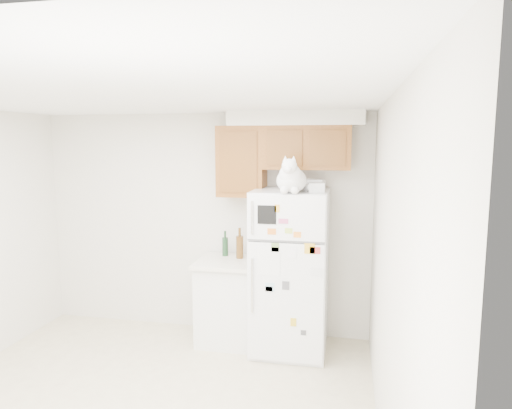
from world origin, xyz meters
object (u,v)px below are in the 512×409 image
(storage_box_front, at_px, (316,187))
(bottle_green, at_px, (225,243))
(bottle_amber, at_px, (240,243))
(base_counter, at_px, (228,300))
(cat, at_px, (291,179))
(storage_box_back, at_px, (315,184))
(refrigerator, at_px, (290,271))

(storage_box_front, bearing_deg, bottle_green, 145.39)
(storage_box_front, xyz_separation_m, bottle_green, (-1.02, 0.38, -0.68))
(storage_box_front, height_order, bottle_amber, storage_box_front)
(base_counter, height_order, bottle_amber, bottle_amber)
(cat, xyz_separation_m, storage_box_back, (0.20, 0.40, -0.09))
(cat, distance_m, storage_box_front, 0.27)
(base_counter, xyz_separation_m, storage_box_back, (0.92, 0.07, 1.29))
(base_counter, distance_m, storage_box_back, 1.59)
(cat, height_order, storage_box_front, cat)
(base_counter, relative_size, cat, 1.77)
(storage_box_back, bearing_deg, bottle_amber, -168.93)
(cat, bearing_deg, storage_box_front, 26.91)
(refrigerator, relative_size, cat, 3.28)
(refrigerator, distance_m, cat, 1.02)
(refrigerator, height_order, bottle_amber, refrigerator)
(bottle_amber, bearing_deg, storage_box_front, -20.07)
(cat, bearing_deg, storage_box_back, 63.74)
(cat, height_order, bottle_green, cat)
(storage_box_back, distance_m, storage_box_front, 0.29)
(base_counter, distance_m, bottle_green, 0.63)
(storage_box_front, distance_m, bottle_green, 1.29)
(cat, height_order, bottle_amber, cat)
(refrigerator, bearing_deg, storage_box_front, -28.40)
(base_counter, relative_size, storage_box_back, 5.11)
(base_counter, bearing_deg, storage_box_back, 4.58)
(bottle_green, xyz_separation_m, bottle_amber, (0.19, -0.08, 0.03))
(storage_box_back, bearing_deg, cat, -103.98)
(refrigerator, xyz_separation_m, base_counter, (-0.69, 0.07, -0.39))
(storage_box_front, relative_size, bottle_green, 0.53)
(refrigerator, distance_m, bottle_amber, 0.64)
(refrigerator, xyz_separation_m, storage_box_back, (0.23, 0.15, 0.90))
(refrigerator, distance_m, bottle_green, 0.83)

